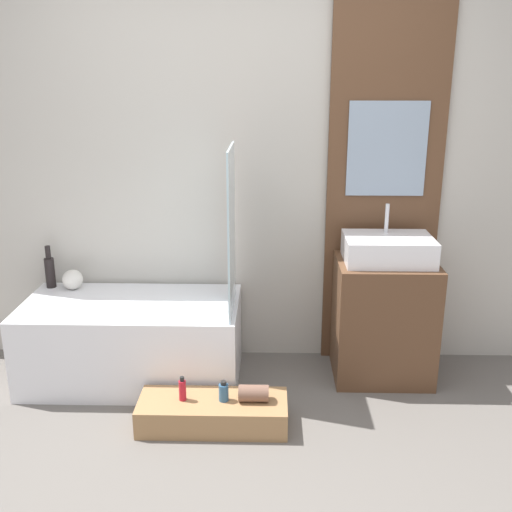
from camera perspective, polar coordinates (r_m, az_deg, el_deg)
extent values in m
cube|color=#B7B2A8|center=(3.75, -1.02, 9.10)|extent=(4.20, 0.06, 2.60)
cube|color=brown|center=(3.76, 12.23, 8.74)|extent=(0.70, 0.03, 2.60)
cube|color=#8C9EB2|center=(3.73, 12.37, 9.91)|extent=(0.47, 0.01, 0.57)
cube|color=white|center=(3.78, -11.63, -7.89)|extent=(1.30, 0.67, 0.50)
cube|color=silver|center=(3.68, -11.87, -4.42)|extent=(1.01, 0.47, 0.01)
cube|color=silver|center=(3.38, -2.35, 2.46)|extent=(0.01, 0.50, 0.94)
cube|color=#997047|center=(3.33, -4.12, -14.65)|extent=(0.80, 0.30, 0.15)
cube|color=brown|center=(3.77, 12.02, -5.92)|extent=(0.59, 0.47, 0.75)
cube|color=white|center=(3.62, 12.47, 0.64)|extent=(0.52, 0.37, 0.15)
cylinder|color=silver|center=(3.67, 12.35, 3.54)|extent=(0.02, 0.02, 0.17)
cylinder|color=black|center=(4.04, -19.02, -1.53)|extent=(0.06, 0.06, 0.19)
cylinder|color=black|center=(4.00, -19.21, 0.33)|extent=(0.03, 0.03, 0.08)
sphere|color=silver|center=(3.97, -17.06, -2.15)|extent=(0.13, 0.13, 0.13)
cylinder|color=#B21928|center=(3.28, -7.01, -12.60)|extent=(0.04, 0.04, 0.11)
cylinder|color=black|center=(3.25, -7.06, -11.55)|extent=(0.02, 0.02, 0.02)
cylinder|color=#2D567A|center=(3.26, -3.10, -12.86)|extent=(0.05, 0.05, 0.09)
cylinder|color=black|center=(3.24, -3.12, -11.99)|extent=(0.03, 0.03, 0.02)
cylinder|color=brown|center=(3.26, -0.23, -12.94)|extent=(0.16, 0.09, 0.09)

